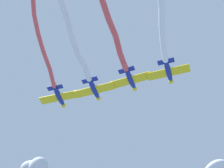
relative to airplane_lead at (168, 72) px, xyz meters
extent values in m
ellipsoid|color=navy|center=(0.09, 0.08, -0.01)|extent=(4.39, 3.80, 0.99)
sphere|color=yellow|center=(-1.71, -1.37, -0.01)|extent=(1.18, 1.18, 0.84)
ellipsoid|color=black|center=(-0.38, -0.30, 0.36)|extent=(1.36, 1.27, 0.53)
cube|color=yellow|center=(-0.04, -0.03, -0.14)|extent=(5.70, 6.52, 0.13)
cube|color=navy|center=(1.68, 1.35, 0.08)|extent=(2.44, 2.72, 0.11)
cube|color=yellow|center=(1.60, 1.29, 0.59)|extent=(0.94, 0.79, 1.36)
cylinder|color=white|center=(3.15, 2.70, 0.12)|extent=(3.11, 2.90, 1.38)
cylinder|color=white|center=(5.45, 5.04, 0.33)|extent=(2.95, 3.07, 0.97)
cylinder|color=white|center=(7.49, 7.38, 0.53)|extent=(2.69, 2.83, 1.42)
sphere|color=white|center=(1.98, 1.59, -0.07)|extent=(0.92, 0.92, 0.92)
sphere|color=white|center=(4.32, 3.82, 0.31)|extent=(0.92, 0.92, 0.92)
sphere|color=white|center=(6.58, 6.26, 0.35)|extent=(0.92, 0.92, 0.92)
sphere|color=white|center=(8.39, 8.51, 0.72)|extent=(0.92, 0.92, 0.92)
ellipsoid|color=navy|center=(4.06, -5.10, 0.29)|extent=(4.53, 3.60, 0.99)
sphere|color=yellow|center=(2.17, -6.43, 0.29)|extent=(1.17, 1.17, 0.84)
ellipsoid|color=black|center=(3.57, -5.45, 0.66)|extent=(1.37, 1.24, 0.53)
cube|color=yellow|center=(3.93, -5.19, 0.16)|extent=(5.40, 6.70, 0.13)
cube|color=navy|center=(5.72, -3.93, 0.38)|extent=(2.34, 2.78, 0.11)
cube|color=yellow|center=(5.64, -3.98, 0.89)|extent=(0.97, 0.74, 1.36)
cylinder|color=#DB4C4C|center=(7.33, -2.74, 0.42)|extent=(3.26, 2.67, 1.36)
cylinder|color=#DB4C4C|center=(9.76, -0.76, 0.77)|extent=(3.01, 2.74, 1.36)
cylinder|color=#DB4C4C|center=(12.23, 1.22, 0.99)|extent=(3.23, 2.66, 1.01)
cylinder|color=#DB4C4C|center=(14.77, 3.14, 1.18)|extent=(3.10, 2.66, 1.31)
sphere|color=#DB4C4C|center=(6.04, -3.70, 0.23)|extent=(0.93, 0.93, 0.93)
sphere|color=#DB4C4C|center=(8.63, -1.78, 0.60)|extent=(0.93, 0.93, 0.93)
sphere|color=#DB4C4C|center=(10.89, 0.27, 0.95)|extent=(0.93, 0.93, 0.93)
sphere|color=#DB4C4C|center=(13.56, 2.18, 1.02)|extent=(0.93, 0.93, 0.93)
sphere|color=#DB4C4C|center=(15.97, 4.11, 1.34)|extent=(0.93, 0.93, 0.93)
ellipsoid|color=navy|center=(8.03, -10.27, -0.01)|extent=(4.46, 3.71, 0.99)
sphere|color=yellow|center=(6.19, -11.67, -0.01)|extent=(1.18, 1.18, 0.84)
ellipsoid|color=black|center=(7.55, -10.64, 0.36)|extent=(1.36, 1.26, 0.53)
cube|color=yellow|center=(7.90, -10.37, -0.14)|extent=(5.56, 6.61, 0.13)
cube|color=navy|center=(9.65, -9.05, 0.08)|extent=(2.40, 2.75, 0.11)
cube|color=yellow|center=(9.57, -9.10, 0.59)|extent=(0.96, 0.77, 1.36)
cylinder|color=white|center=(11.01, -7.95, 0.10)|extent=(2.82, 2.45, 1.34)
cylinder|color=white|center=(13.05, -6.46, 0.34)|extent=(2.52, 2.02, 1.09)
cylinder|color=white|center=(14.82, -5.16, 0.50)|extent=(2.28, 2.05, 1.16)
cylinder|color=white|center=(16.44, -3.66, 0.52)|extent=(2.38, 2.31, 1.10)
cylinder|color=white|center=(18.08, -1.97, 0.53)|extent=(2.38, 2.36, 1.13)
cylinder|color=white|center=(19.92, -0.20, 0.69)|extent=(2.74, 2.49, 1.14)
sphere|color=white|center=(9.96, -8.81, -0.07)|extent=(0.92, 0.92, 0.92)
sphere|color=white|center=(12.06, -7.08, 0.27)|extent=(0.92, 0.92, 0.92)
sphere|color=white|center=(14.03, -5.83, 0.41)|extent=(0.92, 0.92, 0.92)
sphere|color=white|center=(15.61, -4.49, 0.59)|extent=(0.92, 0.92, 0.92)
sphere|color=white|center=(17.27, -2.84, 0.46)|extent=(0.92, 0.92, 0.92)
sphere|color=white|center=(18.90, -1.10, 0.61)|extent=(0.92, 0.92, 0.92)
sphere|color=white|center=(20.95, 0.70, 0.78)|extent=(0.92, 0.92, 0.92)
ellipsoid|color=navy|center=(12.00, -15.45, 0.29)|extent=(4.33, 3.89, 0.99)
sphere|color=yellow|center=(10.24, -16.94, 0.29)|extent=(1.19, 1.19, 0.84)
ellipsoid|color=black|center=(11.54, -15.84, 0.66)|extent=(1.35, 1.29, 0.53)
cube|color=yellow|center=(11.87, -15.55, 0.16)|extent=(5.81, 6.43, 0.13)
cube|color=navy|center=(13.55, -14.13, 0.38)|extent=(2.48, 2.69, 0.11)
cube|color=yellow|center=(13.47, -14.20, 0.89)|extent=(0.92, 0.81, 1.36)
cylinder|color=#DB4C4C|center=(15.00, -12.61, 0.47)|extent=(2.94, 3.01, 1.25)
cylinder|color=#DB4C4C|center=(17.46, -10.14, 0.95)|extent=(3.16, 2.87, 1.22)
cylinder|color=#DB4C4C|center=(19.83, -7.73, 1.13)|extent=(2.69, 2.91, 0.81)
cylinder|color=#DB4C4C|center=(22.02, -5.10, 1.12)|extent=(2.77, 3.21, 0.79)
cylinder|color=#DB4C4C|center=(23.98, -2.27, 1.13)|extent=(2.32, 3.23, 0.78)
sphere|color=#DB4C4C|center=(13.84, -13.88, 0.23)|extent=(0.67, 0.67, 0.67)
sphere|color=#DB4C4C|center=(16.16, -11.33, 0.72)|extent=(0.67, 0.67, 0.67)
sphere|color=#DB4C4C|center=(18.76, -8.96, 1.19)|extent=(0.67, 0.67, 0.67)
sphere|color=#DB4C4C|center=(20.91, -6.50, 1.08)|extent=(0.67, 0.67, 0.67)
sphere|color=#DB4C4C|center=(23.13, -3.71, 1.17)|extent=(0.67, 0.67, 0.67)
camera|label=1|loc=(31.67, 29.16, -50.94)|focal=64.09mm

